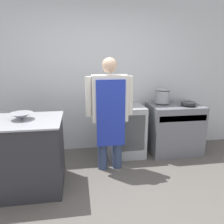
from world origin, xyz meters
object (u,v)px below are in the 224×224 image
at_px(mixing_bowl, 21,116).
at_px(stove, 174,128).
at_px(stock_pot, 163,96).
at_px(saute_pan, 188,103).
at_px(fridge_unit, 125,130).
at_px(person_cook, 110,108).

bearing_deg(mixing_bowl, stove, 17.44).
relative_size(stock_pot, saute_pan, 1.03).
relative_size(fridge_unit, mixing_bowl, 3.10).
xyz_separation_m(mixing_bowl, stock_pot, (2.17, 0.86, 0.05)).
xyz_separation_m(fridge_unit, person_cook, (-0.34, -0.49, 0.52)).
xyz_separation_m(stove, person_cook, (-1.22, -0.45, 0.52)).
distance_m(stove, person_cook, 1.40).
bearing_deg(saute_pan, stock_pot, 148.86).
relative_size(fridge_unit, stock_pot, 3.38).
height_order(stove, stock_pot, stock_pot).
distance_m(fridge_unit, saute_pan, 1.17).
distance_m(fridge_unit, stock_pot, 0.89).
distance_m(person_cook, saute_pan, 1.44).
relative_size(stove, fridge_unit, 1.02).
distance_m(person_cook, mixing_bowl, 1.18).
relative_size(stove, person_cook, 0.53).
xyz_separation_m(person_cook, mixing_bowl, (-1.15, -0.30, 0.01)).
distance_m(stock_pot, saute_pan, 0.45).
bearing_deg(fridge_unit, saute_pan, -8.15).
relative_size(mixing_bowl, saute_pan, 1.12).
height_order(fridge_unit, person_cook, person_cook).
bearing_deg(saute_pan, person_cook, -166.54).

